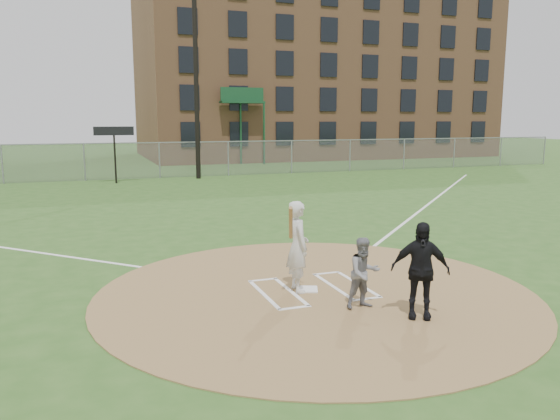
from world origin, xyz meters
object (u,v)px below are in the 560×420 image
object	(u,v)px
umpire	(420,270)
batter_at_plate	(298,246)
catcher	(364,273)
home_plate	(307,289)

from	to	relation	value
umpire	batter_at_plate	bearing A→B (deg)	153.70
catcher	home_plate	bearing A→B (deg)	110.68
home_plate	batter_at_plate	xyz separation A→B (m)	(-0.19, 0.02, 0.87)
home_plate	catcher	distance (m)	1.51
home_plate	catcher	xyz separation A→B (m)	(0.54, -1.27, 0.62)
umpire	batter_at_plate	size ratio (longest dim) A/B	0.92
home_plate	batter_at_plate	distance (m)	0.89
home_plate	umpire	xyz separation A→B (m)	(1.19, -1.99, 0.80)
umpire	batter_at_plate	distance (m)	2.44
home_plate	catcher	size ratio (longest dim) A/B	0.32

